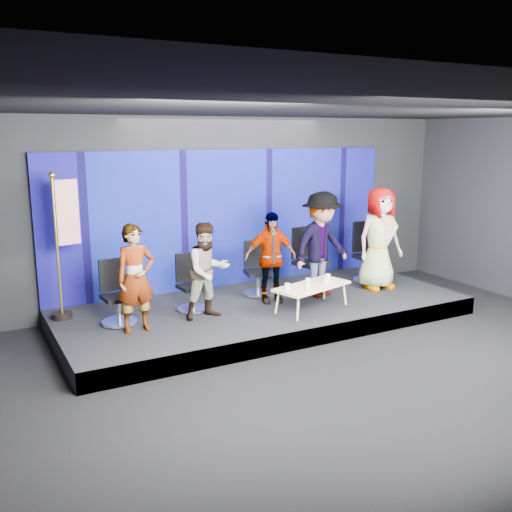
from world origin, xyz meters
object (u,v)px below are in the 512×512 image
object	(u,v)px
panelist_e	(379,239)
coffee_table	(312,287)
mug_d	(326,281)
chair_b	(191,292)
chair_d	(309,269)
mug_a	(287,287)
flag_stand	(64,242)
panelist_b	(208,271)
mug_b	(308,285)
chair_e	(369,262)
panelist_d	(321,245)
chair_c	(257,277)
mug_c	(308,281)
panelist_c	(270,257)
chair_a	(117,303)
panelist_a	(136,278)
mug_e	(328,277)

from	to	relation	value
panelist_e	coffee_table	world-z (taller)	panelist_e
panelist_e	mug_d	distance (m)	1.72
coffee_table	chair_b	bearing A→B (deg)	152.93
chair_d	mug_d	world-z (taller)	chair_d
mug_a	flag_stand	world-z (taller)	flag_stand
chair_d	panelist_b	bearing A→B (deg)	-175.79
mug_b	chair_e	bearing A→B (deg)	27.28
panelist_d	coffee_table	xyz separation A→B (m)	(-0.60, -0.61, -0.56)
panelist_e	mug_b	size ratio (longest dim) A/B	21.72
panelist_b	mug_d	world-z (taller)	panelist_b
panelist_b	chair_c	bearing A→B (deg)	27.33
chair_d	mug_c	xyz separation A→B (m)	(-0.69, -1.01, 0.08)
mug_c	panelist_c	bearing A→B (deg)	120.17
chair_b	mug_c	size ratio (longest dim) A/B	9.92
chair_b	mug_a	bearing A→B (deg)	-41.00
coffee_table	mug_c	xyz separation A→B (m)	(-0.02, 0.10, 0.08)
chair_a	coffee_table	size ratio (longest dim) A/B	0.68
mug_b	panelist_d	bearing A→B (deg)	44.04
chair_d	chair_a	bearing A→B (deg)	172.49
panelist_d	chair_e	xyz separation A→B (m)	(1.41, 0.39, -0.56)
chair_c	coffee_table	distance (m)	1.29
panelist_a	mug_e	bearing A→B (deg)	-7.75
coffee_table	mug_b	bearing A→B (deg)	-142.59
chair_b	panelist_d	xyz separation A→B (m)	(2.39, -0.31, 0.63)
chair_e	panelist_e	world-z (taller)	panelist_e
panelist_a	panelist_e	size ratio (longest dim) A/B	0.84
chair_a	panelist_d	distance (m)	3.71
mug_a	mug_c	world-z (taller)	mug_a
mug_c	panelist_b	bearing A→B (deg)	169.05
chair_c	mug_a	size ratio (longest dim) A/B	9.48
mug_e	flag_stand	bearing A→B (deg)	161.89
chair_e	mug_c	size ratio (longest dim) A/B	12.39
chair_d	chair_e	bearing A→B (deg)	-16.94
panelist_d	panelist_c	bearing A→B (deg)	160.90
chair_a	mug_b	size ratio (longest dim) A/B	11.29
chair_a	coffee_table	distance (m)	3.17
coffee_table	panelist_a	bearing A→B (deg)	173.05
chair_c	panelist_a	bearing A→B (deg)	-147.89
mug_b	mug_e	xyz separation A→B (m)	(0.60, 0.28, 0.01)
panelist_d	mug_e	size ratio (longest dim) A/B	18.42
mug_d	flag_stand	bearing A→B (deg)	159.24
chair_c	mug_c	bearing A→B (deg)	-59.72
chair_a	mug_d	distance (m)	3.44
chair_a	chair_b	distance (m)	1.27
chair_e	flag_stand	bearing A→B (deg)	175.36
chair_c	mug_c	size ratio (longest dim) A/B	10.18
chair_a	panelist_b	distance (m)	1.48
chair_d	mug_e	world-z (taller)	chair_d
panelist_b	panelist_e	size ratio (longest dim) A/B	0.80
panelist_c	mug_a	bearing A→B (deg)	-86.32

